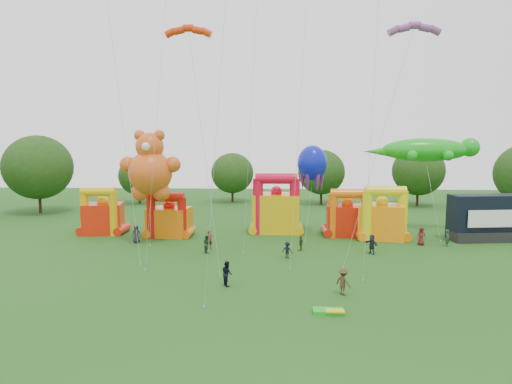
{
  "coord_description": "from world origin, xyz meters",
  "views": [
    {
      "loc": [
        0.13,
        -26.03,
        11.23
      ],
      "look_at": [
        -1.97,
        18.0,
        6.24
      ],
      "focal_mm": 32.0,
      "sensor_mm": 36.0,
      "label": 1
    }
  ],
  "objects_px": {
    "gecko_kite": "(427,156)",
    "teddy_bear_kite": "(150,169)",
    "octopus_kite": "(311,185)",
    "stage_trailer": "(486,218)",
    "spectator_0": "(136,234)",
    "spectator_4": "(301,243)",
    "bouncy_castle_0": "(103,216)",
    "bouncy_castle_2": "(276,210)"
  },
  "relations": [
    {
      "from": "bouncy_castle_0",
      "to": "stage_trailer",
      "type": "bearing_deg",
      "value": -1.9
    },
    {
      "from": "stage_trailer",
      "to": "teddy_bear_kite",
      "type": "relative_size",
      "value": 0.68
    },
    {
      "from": "bouncy_castle_2",
      "to": "gecko_kite",
      "type": "bearing_deg",
      "value": 3.73
    },
    {
      "from": "bouncy_castle_2",
      "to": "octopus_kite",
      "type": "relative_size",
      "value": 0.69
    },
    {
      "from": "stage_trailer",
      "to": "octopus_kite",
      "type": "xyz_separation_m",
      "value": [
        -19.59,
        2.5,
        3.38
      ]
    },
    {
      "from": "teddy_bear_kite",
      "to": "octopus_kite",
      "type": "height_order",
      "value": "teddy_bear_kite"
    },
    {
      "from": "spectator_0",
      "to": "gecko_kite",
      "type": "bearing_deg",
      "value": -5.85
    },
    {
      "from": "octopus_kite",
      "to": "stage_trailer",
      "type": "bearing_deg",
      "value": -7.28
    },
    {
      "from": "octopus_kite",
      "to": "gecko_kite",
      "type": "bearing_deg",
      "value": 8.55
    },
    {
      "from": "spectator_4",
      "to": "spectator_0",
      "type": "bearing_deg",
      "value": -75.24
    },
    {
      "from": "teddy_bear_kite",
      "to": "spectator_0",
      "type": "relative_size",
      "value": 6.37
    },
    {
      "from": "gecko_kite",
      "to": "spectator_0",
      "type": "bearing_deg",
      "value": -166.81
    },
    {
      "from": "teddy_bear_kite",
      "to": "gecko_kite",
      "type": "bearing_deg",
      "value": 14.48
    },
    {
      "from": "gecko_kite",
      "to": "spectator_0",
      "type": "distance_m",
      "value": 35.55
    },
    {
      "from": "stage_trailer",
      "to": "spectator_0",
      "type": "distance_m",
      "value": 39.23
    },
    {
      "from": "spectator_4",
      "to": "stage_trailer",
      "type": "bearing_deg",
      "value": 129.24
    },
    {
      "from": "spectator_0",
      "to": "spectator_4",
      "type": "relative_size",
      "value": 1.26
    },
    {
      "from": "teddy_bear_kite",
      "to": "spectator_4",
      "type": "distance_m",
      "value": 17.87
    },
    {
      "from": "bouncy_castle_2",
      "to": "spectator_4",
      "type": "distance_m",
      "value": 9.97
    },
    {
      "from": "teddy_bear_kite",
      "to": "octopus_kite",
      "type": "distance_m",
      "value": 18.79
    },
    {
      "from": "octopus_kite",
      "to": "spectator_0",
      "type": "bearing_deg",
      "value": -163.55
    },
    {
      "from": "spectator_0",
      "to": "spectator_4",
      "type": "distance_m",
      "value": 18.14
    },
    {
      "from": "stage_trailer",
      "to": "gecko_kite",
      "type": "xyz_separation_m",
      "value": [
        -5.43,
        4.63,
        6.88
      ]
    },
    {
      "from": "bouncy_castle_0",
      "to": "gecko_kite",
      "type": "xyz_separation_m",
      "value": [
        39.2,
        3.15,
        7.18
      ]
    },
    {
      "from": "gecko_kite",
      "to": "stage_trailer",
      "type": "bearing_deg",
      "value": -40.49
    },
    {
      "from": "octopus_kite",
      "to": "spectator_4",
      "type": "xyz_separation_m",
      "value": [
        -1.54,
        -8.48,
        -5.12
      ]
    },
    {
      "from": "octopus_kite",
      "to": "teddy_bear_kite",
      "type": "bearing_deg",
      "value": -160.97
    },
    {
      "from": "stage_trailer",
      "to": "spectator_0",
      "type": "xyz_separation_m",
      "value": [
        -39.06,
        -3.25,
        -1.53
      ]
    },
    {
      "from": "stage_trailer",
      "to": "spectator_0",
      "type": "relative_size",
      "value": 4.32
    },
    {
      "from": "gecko_kite",
      "to": "bouncy_castle_0",
      "type": "bearing_deg",
      "value": -175.4
    },
    {
      "from": "bouncy_castle_0",
      "to": "teddy_bear_kite",
      "type": "relative_size",
      "value": 0.46
    },
    {
      "from": "teddy_bear_kite",
      "to": "spectator_4",
      "type": "height_order",
      "value": "teddy_bear_kite"
    },
    {
      "from": "gecko_kite",
      "to": "octopus_kite",
      "type": "relative_size",
      "value": 1.3
    },
    {
      "from": "stage_trailer",
      "to": "gecko_kite",
      "type": "relative_size",
      "value": 0.6
    },
    {
      "from": "stage_trailer",
      "to": "bouncy_castle_0",
      "type": "bearing_deg",
      "value": 178.1
    },
    {
      "from": "spectator_4",
      "to": "teddy_bear_kite",
      "type": "bearing_deg",
      "value": -75.06
    },
    {
      "from": "spectator_0",
      "to": "spectator_4",
      "type": "bearing_deg",
      "value": -27.7
    },
    {
      "from": "bouncy_castle_2",
      "to": "gecko_kite",
      "type": "xyz_separation_m",
      "value": [
        18.27,
        1.19,
        6.6
      ]
    },
    {
      "from": "stage_trailer",
      "to": "octopus_kite",
      "type": "relative_size",
      "value": 0.79
    },
    {
      "from": "gecko_kite",
      "to": "teddy_bear_kite",
      "type": "bearing_deg",
      "value": -165.52
    },
    {
      "from": "gecko_kite",
      "to": "spectator_0",
      "type": "relative_size",
      "value": 7.17
    },
    {
      "from": "stage_trailer",
      "to": "spectator_4",
      "type": "xyz_separation_m",
      "value": [
        -21.13,
        -5.98,
        -1.73
      ]
    }
  ]
}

